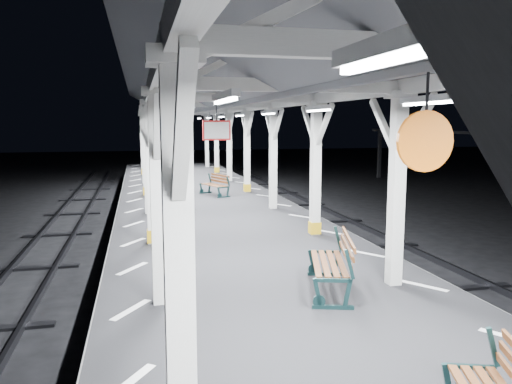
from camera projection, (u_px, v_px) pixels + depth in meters
name	position (u px, v px, depth m)	size (l,w,h in m)	color
ground	(256.00, 308.00, 10.33)	(120.00, 120.00, 0.00)	black
platform	(256.00, 284.00, 10.26)	(6.00, 50.00, 1.00)	black
hazard_stripes_left	(132.00, 269.00, 9.63)	(1.00, 48.00, 0.01)	silver
hazard_stripes_right	(366.00, 253.00, 10.75)	(1.00, 48.00, 0.01)	silver
track_right	(467.00, 286.00, 11.46)	(2.20, 60.00, 0.16)	#2D2D33
canopy	(256.00, 83.00, 9.68)	(5.40, 49.00, 4.65)	silver
bench_mid	(335.00, 262.00, 8.30)	(1.12, 1.86, 0.95)	#132D2E
bench_far	(216.00, 184.00, 19.36)	(1.03, 1.59, 0.81)	#132D2E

